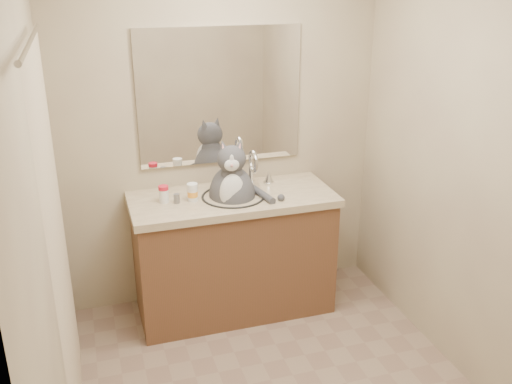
% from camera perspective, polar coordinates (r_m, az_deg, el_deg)
% --- Properties ---
extents(room, '(2.22, 2.52, 2.42)m').
position_cam_1_polar(room, '(2.75, 2.77, -0.69)').
color(room, gray).
rests_on(room, ground).
extents(vanity, '(1.34, 0.59, 1.12)m').
position_cam_1_polar(vanity, '(3.90, -2.27, -5.92)').
color(vanity, brown).
rests_on(vanity, ground).
extents(mirror, '(1.10, 0.02, 0.90)m').
position_cam_1_polar(mirror, '(3.81, -3.58, 9.50)').
color(mirror, white).
rests_on(mirror, room).
extents(shower_curtain, '(0.02, 1.30, 1.93)m').
position_cam_1_polar(shower_curtain, '(2.77, -19.05, -5.59)').
color(shower_curtain, '#C2B593').
rests_on(shower_curtain, ground).
extents(cat, '(0.42, 0.42, 0.60)m').
position_cam_1_polar(cat, '(3.71, -2.37, 0.06)').
color(cat, '#4A494F').
rests_on(cat, vanity).
extents(pill_bottle_redcap, '(0.07, 0.07, 0.11)m').
position_cam_1_polar(pill_bottle_redcap, '(3.65, -9.21, -0.20)').
color(pill_bottle_redcap, white).
rests_on(pill_bottle_redcap, vanity).
extents(pill_bottle_orange, '(0.07, 0.07, 0.12)m').
position_cam_1_polar(pill_bottle_orange, '(3.65, -6.36, -0.05)').
color(pill_bottle_orange, white).
rests_on(pill_bottle_orange, vanity).
extents(grey_canister, '(0.04, 0.04, 0.06)m').
position_cam_1_polar(grey_canister, '(3.64, -7.93, -0.65)').
color(grey_canister, slate).
rests_on(grey_canister, vanity).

